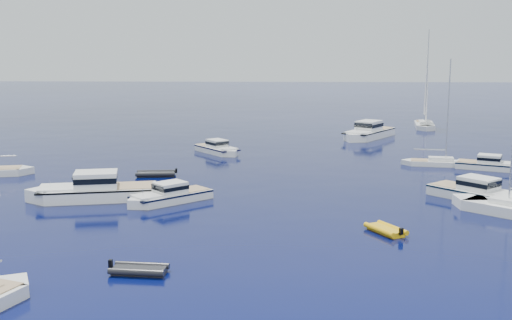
{
  "coord_description": "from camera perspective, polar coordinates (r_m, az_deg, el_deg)",
  "views": [
    {
      "loc": [
        2.93,
        -35.7,
        12.66
      ],
      "look_at": [
        0.66,
        23.88,
        2.2
      ],
      "focal_mm": 45.59,
      "sensor_mm": 36.0,
      "label": 1
    }
  ],
  "objects": [
    {
      "name": "ground",
      "position": [
        37.99,
        -2.4,
        -9.53
      ],
      "size": [
        400.0,
        400.0,
        0.0
      ],
      "primitive_type": "plane",
      "color": "#081051",
      "rests_on": "ground"
    },
    {
      "name": "motor_cruiser_distant",
      "position": [
        92.15,
        9.78,
        1.91
      ],
      "size": [
        9.43,
        11.83,
        3.09
      ],
      "primitive_type": null,
      "rotation": [
        0.0,
        0.0,
        2.57
      ],
      "color": "white",
      "rests_on": "ground"
    },
    {
      "name": "sailboat_centre",
      "position": [
        72.52,
        15.64,
        -0.48
      ],
      "size": [
        8.28,
        3.39,
        11.83
      ],
      "primitive_type": null,
      "rotation": [
        0.0,
        0.0,
        4.55
      ],
      "color": "white",
      "rests_on": "ground"
    },
    {
      "name": "motor_cruiser_horizon",
      "position": [
        78.07,
        -3.36,
        0.6
      ],
      "size": [
        6.77,
        7.8,
        2.09
      ],
      "primitive_type": null,
      "rotation": [
        0.0,
        0.0,
        3.8
      ],
      "color": "white",
      "rests_on": "ground"
    },
    {
      "name": "motor_cruiser_centre",
      "position": [
        56.14,
        -14.02,
        -3.38
      ],
      "size": [
        12.03,
        5.87,
        3.03
      ],
      "primitive_type": null,
      "rotation": [
        0.0,
        0.0,
        1.78
      ],
      "color": "white",
      "rests_on": "ground"
    },
    {
      "name": "tender_yellow",
      "position": [
        45.84,
        11.31,
        -6.28
      ],
      "size": [
        3.16,
        3.71,
        0.95
      ],
      "primitive_type": null,
      "rotation": [
        0.0,
        0.0,
        0.51
      ],
      "color": "#F1B30E",
      "rests_on": "ground"
    },
    {
      "name": "tender_grey_far",
      "position": [
        65.04,
        -8.77,
        -1.39
      ],
      "size": [
        4.23,
        2.55,
        0.95
      ],
      "primitive_type": null,
      "rotation": [
        0.0,
        0.0,
        1.67
      ],
      "color": "black",
      "rests_on": "ground"
    },
    {
      "name": "motor_cruiser_right",
      "position": [
        57.19,
        19.03,
        -3.39
      ],
      "size": [
        8.59,
        9.06,
        2.51
      ],
      "primitive_type": null,
      "rotation": [
        0.0,
        0.0,
        3.88
      ],
      "color": "white",
      "rests_on": "ground"
    },
    {
      "name": "sailboat_sails_far",
      "position": [
        106.12,
        14.55,
        2.78
      ],
      "size": [
        4.37,
        11.05,
        15.8
      ],
      "primitive_type": null,
      "rotation": [
        0.0,
        0.0,
        2.99
      ],
      "color": "silver",
      "rests_on": "ground"
    },
    {
      "name": "motor_cruiser_far_r",
      "position": [
        71.89,
        19.87,
        -0.79
      ],
      "size": [
        7.9,
        5.14,
        2.0
      ],
      "primitive_type": null,
      "rotation": [
        0.0,
        0.0,
        4.31
      ],
      "color": "white",
      "rests_on": "ground"
    },
    {
      "name": "motor_cruiser_left",
      "position": [
        54.04,
        -7.64,
        -3.69
      ],
      "size": [
        7.64,
        7.31,
        2.13
      ],
      "primitive_type": null,
      "rotation": [
        0.0,
        0.0,
        2.31
      ],
      "color": "white",
      "rests_on": "ground"
    },
    {
      "name": "tender_grey_near",
      "position": [
        37.8,
        -10.2,
        -9.78
      ],
      "size": [
        3.49,
        2.15,
        0.95
      ],
      "primitive_type": null,
      "rotation": [
        0.0,
        0.0,
        4.62
      ],
      "color": "black",
      "rests_on": "ground"
    }
  ]
}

